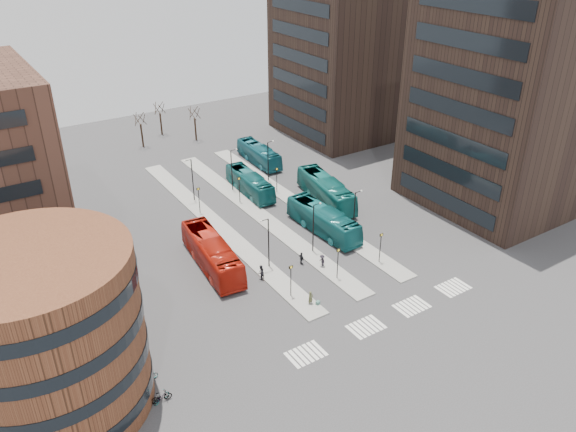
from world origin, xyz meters
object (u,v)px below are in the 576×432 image
teal_bus_c (326,190)px  bicycle_mid (161,397)px  commuter_b (302,258)px  traveller (311,298)px  bicycle_near (161,397)px  teal_bus_d (259,154)px  teal_bus_b (250,183)px  bicycle_far (149,377)px  teal_bus_a (323,220)px  commuter_c (322,261)px  suitcase (318,303)px  red_bus (212,253)px  commuter_a (261,272)px

teal_bus_c → bicycle_mid: 39.47m
commuter_b → teal_bus_c: bearing=-47.4°
traveller → bicycle_near: 17.99m
traveller → teal_bus_d: bearing=62.0°
teal_bus_b → bicycle_far: 37.37m
traveller → bicycle_far: (-17.53, -1.23, -0.38)m
teal_bus_c → bicycle_mid: size_ratio=7.31×
teal_bus_a → commuter_c: bearing=-129.1°
suitcase → bicycle_mid: bicycle_mid is taller
teal_bus_a → teal_bus_d: 24.09m
red_bus → bicycle_mid: bearing=-122.4°
traveller → bicycle_far: traveller is taller
traveller → suitcase: bearing=-47.0°
teal_bus_c → red_bus: bearing=-153.6°
commuter_a → commuter_c: bearing=145.7°
teal_bus_a → commuter_a: size_ratio=6.93×
suitcase → bicycle_far: bicycle_far is taller
suitcase → bicycle_near: (-18.09, -3.50, 0.17)m
teal_bus_d → bicycle_near: (-32.03, -39.11, -1.09)m
teal_bus_b → teal_bus_d: 11.13m
suitcase → bicycle_far: (-18.09, -0.74, 0.16)m
teal_bus_c → bicycle_near: bearing=-136.8°
teal_bus_b → bicycle_mid: 39.47m
red_bus → bicycle_near: 20.07m
teal_bus_a → commuter_b: teal_bus_a is taller
teal_bus_a → teal_bus_c: bearing=49.2°
bicycle_mid → teal_bus_c: bearing=-49.2°
teal_bus_c → bicycle_far: (-32.68, -19.28, -1.35)m
red_bus → commuter_b: 10.06m
bicycle_mid → teal_bus_b: bearing=-33.2°
suitcase → bicycle_near: 18.43m
commuter_a → bicycle_far: size_ratio=1.09×
teal_bus_c → commuter_b: (-11.65, -11.26, -1.02)m
teal_bus_b → traveller: bearing=-103.8°
commuter_a → traveller: bearing=84.7°
suitcase → teal_bus_c: (14.59, 18.55, 1.52)m
commuter_a → bicycle_near: (-15.64, -10.68, -0.44)m
teal_bus_d → teal_bus_b: bearing=-125.0°
suitcase → commuter_a: commuter_a is taller
teal_bus_a → commuter_a: (-11.79, -4.78, -0.80)m
bicycle_near → bicycle_mid: bearing=161.5°
suitcase → commuter_b: bearing=48.1°
bicycle_near → teal_bus_d: bearing=-57.8°
commuter_a → commuter_c: commuter_a is taller
traveller → commuter_b: (3.51, 6.80, -0.05)m
teal_bus_d → commuter_c: size_ratio=6.92×
traveller → teal_bus_c: bearing=44.4°
commuter_c → bicycle_near: (-22.62, -9.04, -0.36)m
commuter_b → commuter_c: (1.58, -1.76, 0.03)m
commuter_a → teal_bus_b: bearing=-137.5°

